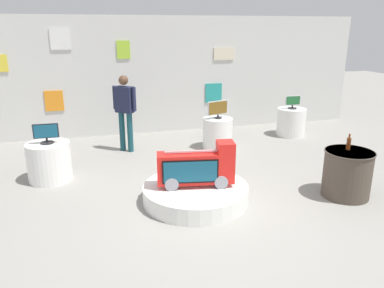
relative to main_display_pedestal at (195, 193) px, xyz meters
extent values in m
plane|color=gray|center=(0.14, -0.26, -0.13)|extent=(30.00, 30.00, 0.00)
cube|color=silver|center=(0.14, 4.21, 1.30)|extent=(10.87, 0.10, 2.85)
cube|color=white|center=(-2.00, 4.14, 2.19)|extent=(0.44, 0.02, 0.46)
cube|color=orange|center=(-2.28, 4.14, 0.80)|extent=(0.41, 0.02, 0.48)
cube|color=beige|center=(1.92, 4.14, 1.80)|extent=(0.55, 0.02, 0.31)
cube|color=teal|center=(1.66, 4.14, 0.81)|extent=(0.44, 0.02, 0.49)
cube|color=#9ECC33|center=(-0.61, 4.14, 1.94)|extent=(0.31, 0.02, 0.41)
cylinder|color=white|center=(0.00, 0.00, 0.00)|extent=(1.62, 1.62, 0.26)
cylinder|color=gray|center=(-0.37, 0.06, 0.23)|extent=(0.26, 0.38, 0.20)
cylinder|color=gray|center=(0.37, -0.06, 0.23)|extent=(0.26, 0.38, 0.20)
cube|color=red|center=(0.00, 0.00, 0.42)|extent=(1.19, 0.49, 0.46)
cube|color=red|center=(0.45, -0.08, 0.74)|extent=(0.30, 0.34, 0.16)
cube|color=black|center=(-0.12, -0.14, 0.42)|extent=(0.82, 0.15, 0.36)
cube|color=navy|center=(-0.12, -0.14, 0.42)|extent=(0.78, 0.15, 0.32)
cube|color=#B2B2B7|center=(0.00, 0.00, 0.69)|extent=(0.92, 0.18, 0.02)
cylinder|color=white|center=(1.20, 2.46, 0.21)|extent=(0.65, 0.65, 0.68)
cylinder|color=black|center=(1.20, 2.46, 0.56)|extent=(0.16, 0.16, 0.02)
cylinder|color=black|center=(1.20, 2.46, 0.60)|extent=(0.04, 0.04, 0.07)
cube|color=silver|center=(1.20, 2.46, 0.78)|extent=(0.50, 0.18, 0.30)
cube|color=brown|center=(1.20, 2.44, 0.78)|extent=(0.46, 0.15, 0.27)
cylinder|color=white|center=(3.29, 2.96, 0.21)|extent=(0.70, 0.70, 0.68)
cylinder|color=black|center=(3.29, 2.96, 0.56)|extent=(0.21, 0.21, 0.02)
cylinder|color=black|center=(3.29, 2.96, 0.60)|extent=(0.04, 0.04, 0.07)
cube|color=silver|center=(3.29, 2.96, 0.75)|extent=(0.38, 0.04, 0.22)
cube|color=#1E5B2D|center=(3.29, 2.94, 0.75)|extent=(0.35, 0.02, 0.20)
cylinder|color=white|center=(-2.23, 1.49, 0.21)|extent=(0.75, 0.75, 0.68)
cylinder|color=black|center=(-2.23, 1.49, 0.56)|extent=(0.22, 0.22, 0.02)
cylinder|color=black|center=(-2.23, 1.49, 0.60)|extent=(0.04, 0.04, 0.07)
cube|color=black|center=(-2.23, 1.49, 0.76)|extent=(0.42, 0.04, 0.25)
cube|color=navy|center=(-2.22, 1.47, 0.76)|extent=(0.38, 0.02, 0.22)
cylinder|color=#4C4238|center=(2.36, -0.44, 0.24)|extent=(0.73, 0.73, 0.75)
cylinder|color=#4C4238|center=(2.36, -0.44, 0.61)|extent=(0.76, 0.76, 0.02)
cylinder|color=brown|center=(2.38, -0.35, 0.71)|extent=(0.07, 0.07, 0.19)
cylinder|color=brown|center=(2.38, -0.35, 0.84)|extent=(0.03, 0.03, 0.07)
cylinder|color=#194751|center=(-0.69, 2.72, 0.30)|extent=(0.12, 0.12, 0.86)
cylinder|color=#194751|center=(-0.84, 2.85, 0.30)|extent=(0.12, 0.12, 0.86)
cube|color=#1E233F|center=(-0.76, 2.79, 1.00)|extent=(0.42, 0.39, 0.55)
sphere|color=brown|center=(-0.76, 2.79, 1.40)|extent=(0.20, 0.20, 0.20)
cylinder|color=#1E233F|center=(-0.58, 2.64, 1.03)|extent=(0.08, 0.08, 0.49)
cylinder|color=#1E233F|center=(-0.95, 2.94, 1.03)|extent=(0.08, 0.08, 0.49)
camera|label=1|loc=(-1.45, -5.10, 2.45)|focal=35.17mm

